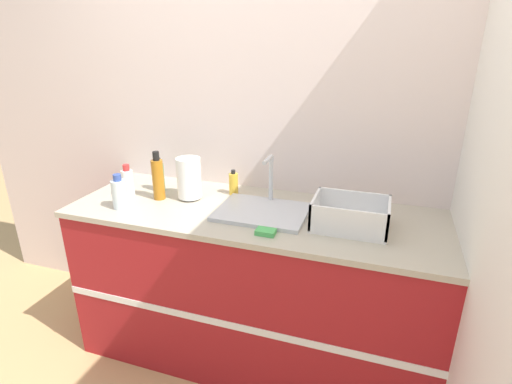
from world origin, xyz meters
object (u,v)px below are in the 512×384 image
bottle_amber (158,178)px  bottle_clear (119,193)px  dish_rack (350,218)px  bottle_white_spray (128,183)px  bottle_green (159,176)px  sink (263,209)px  soap_dispenser (234,183)px  paper_towel_roll (189,178)px

bottle_amber → bottle_clear: (-0.12, -0.18, -0.04)m
dish_rack → bottle_white_spray: bottle_white_spray is taller
bottle_amber → bottle_green: bearing=119.2°
sink → bottle_clear: bearing=-166.3°
bottle_white_spray → bottle_green: (0.11, 0.15, 0.00)m
soap_dispenser → paper_towel_roll: bearing=-145.6°
dish_rack → bottle_green: 1.13m
sink → bottle_white_spray: (-0.79, -0.03, 0.06)m
dish_rack → soap_dispenser: (-0.68, 0.23, 0.01)m
sink → bottle_amber: same height
bottle_white_spray → soap_dispenser: size_ratio=1.32×
sink → paper_towel_roll: (-0.45, 0.06, 0.10)m
sink → soap_dispenser: size_ratio=3.15×
paper_towel_roll → bottle_green: 0.23m
dish_rack → bottle_clear: size_ratio=1.86×
sink → bottle_clear: sink is taller
dish_rack → soap_dispenser: size_ratio=2.42×
bottle_amber → dish_rack: bearing=-1.7°
bottle_white_spray → soap_dispenser: bearing=22.9°
paper_towel_roll → dish_rack: size_ratio=0.67×
bottle_amber → soap_dispenser: bearing=28.5°
dish_rack → bottle_clear: 1.19m
soap_dispenser → bottle_green: bearing=-168.9°
paper_towel_roll → bottle_white_spray: 0.35m
sink → bottle_amber: (-0.61, 0.00, 0.10)m
bottle_white_spray → bottle_green: bottle_green is taller
bottle_clear → paper_towel_roll: bearing=40.2°
bottle_clear → bottle_amber: bearing=55.8°
soap_dispenser → bottle_white_spray: bearing=-157.1°
bottle_amber → bottle_green: (-0.06, 0.12, -0.03)m
dish_rack → bottle_amber: bottle_amber is taller
dish_rack → bottle_clear: bottle_clear is taller
bottle_green → soap_dispenser: bottle_green is taller
dish_rack → paper_towel_roll: bearing=174.3°
sink → bottle_green: (-0.67, 0.12, 0.07)m
dish_rack → bottle_amber: bearing=178.3°
bottle_green → bottle_clear: (-0.06, -0.30, -0.00)m
bottle_amber → soap_dispenser: size_ratio=1.88×
bottle_clear → soap_dispenser: bottle_clear is taller
paper_towel_roll → dish_rack: bearing=-5.7°
paper_towel_roll → dish_rack: paper_towel_roll is taller
bottle_amber → bottle_green: 0.14m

